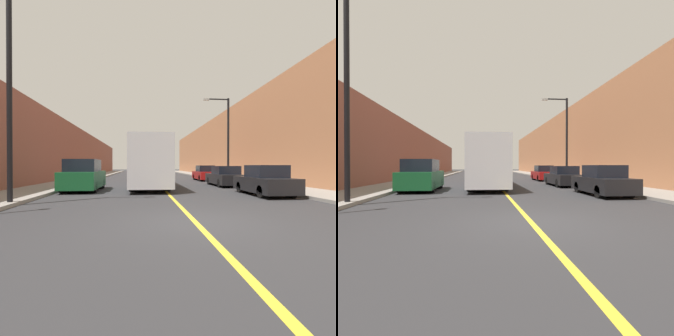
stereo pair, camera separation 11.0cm
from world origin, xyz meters
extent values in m
plane|color=#2D2D30|center=(0.00, 0.00, 0.00)|extent=(200.00, 200.00, 0.00)
cube|color=gray|center=(-7.74, 30.00, 0.07)|extent=(3.09, 72.00, 0.15)
cube|color=gray|center=(7.74, 30.00, 0.07)|extent=(3.09, 72.00, 0.15)
cube|color=brown|center=(-11.29, 30.00, 3.17)|extent=(4.00, 72.00, 6.35)
cube|color=#B2724C|center=(11.29, 30.00, 4.32)|extent=(4.00, 72.00, 8.64)
cube|color=gold|center=(0.00, 30.00, 0.00)|extent=(0.16, 72.00, 0.01)
cube|color=silver|center=(-0.95, 12.42, 1.79)|extent=(2.51, 11.54, 3.03)
cube|color=black|center=(-0.95, 6.68, 2.32)|extent=(2.13, 0.04, 1.36)
cylinder|color=black|center=(-1.93, 8.84, 0.46)|extent=(0.55, 0.93, 0.93)
cylinder|color=black|center=(0.03, 8.84, 0.46)|extent=(0.55, 0.93, 0.93)
cylinder|color=black|center=(-1.93, 16.00, 0.46)|extent=(0.55, 0.93, 0.93)
cylinder|color=black|center=(0.03, 16.00, 0.46)|extent=(0.55, 0.93, 0.93)
cube|color=#145128|center=(-4.98, 9.58, 0.70)|extent=(2.01, 4.74, 0.98)
cube|color=black|center=(-4.98, 9.34, 1.56)|extent=(1.77, 2.61, 0.74)
cube|color=black|center=(-4.98, 7.24, 0.87)|extent=(1.71, 0.04, 0.44)
cylinder|color=black|center=(-5.76, 8.11, 0.34)|extent=(0.44, 0.68, 0.68)
cylinder|color=black|center=(-4.20, 8.11, 0.34)|extent=(0.44, 0.68, 0.68)
cylinder|color=black|center=(-5.76, 11.05, 0.34)|extent=(0.44, 0.68, 0.68)
cylinder|color=black|center=(-4.20, 11.05, 0.34)|extent=(0.44, 0.68, 0.68)
cube|color=black|center=(4.98, 6.20, 0.56)|extent=(1.78, 4.33, 0.75)
cube|color=black|center=(4.98, 5.99, 1.25)|extent=(1.57, 1.95, 0.64)
cube|color=black|center=(4.98, 4.07, 0.69)|extent=(1.52, 0.04, 0.34)
cylinder|color=black|center=(4.28, 4.86, 0.31)|extent=(0.39, 0.62, 0.62)
cylinder|color=black|center=(5.68, 4.86, 0.31)|extent=(0.39, 0.62, 0.62)
cylinder|color=black|center=(4.28, 7.55, 0.31)|extent=(0.39, 0.62, 0.62)
cylinder|color=black|center=(5.68, 7.55, 0.31)|extent=(0.39, 0.62, 0.62)
cube|color=black|center=(4.88, 12.41, 0.55)|extent=(1.87, 4.64, 0.72)
cube|color=black|center=(4.88, 12.18, 1.21)|extent=(1.65, 2.09, 0.61)
cube|color=black|center=(4.88, 10.12, 0.67)|extent=(1.59, 0.04, 0.32)
cylinder|color=black|center=(4.15, 10.97, 0.31)|extent=(0.41, 0.62, 0.62)
cylinder|color=black|center=(5.61, 10.97, 0.31)|extent=(0.41, 0.62, 0.62)
cylinder|color=black|center=(4.15, 13.85, 0.31)|extent=(0.41, 0.62, 0.62)
cylinder|color=black|center=(5.61, 13.85, 0.31)|extent=(0.41, 0.62, 0.62)
cube|color=maroon|center=(5.08, 19.62, 0.56)|extent=(1.76, 4.45, 0.75)
cube|color=black|center=(5.08, 19.40, 1.25)|extent=(1.55, 2.00, 0.63)
cube|color=black|center=(5.08, 17.43, 0.69)|extent=(1.50, 0.04, 0.34)
cylinder|color=black|center=(4.39, 18.24, 0.31)|extent=(0.39, 0.62, 0.62)
cylinder|color=black|center=(5.76, 18.24, 0.31)|extent=(0.39, 0.62, 0.62)
cylinder|color=black|center=(4.39, 21.00, 0.31)|extent=(0.39, 0.62, 0.62)
cylinder|color=black|center=(5.76, 21.00, 0.31)|extent=(0.39, 0.62, 0.62)
cylinder|color=black|center=(-6.49, 3.61, 4.32)|extent=(0.20, 0.20, 8.34)
cylinder|color=black|center=(6.49, 16.34, 3.93)|extent=(0.20, 0.20, 7.56)
cylinder|color=black|center=(5.46, 16.34, 7.61)|extent=(2.06, 0.12, 0.12)
cube|color=#999993|center=(4.43, 16.34, 7.56)|extent=(0.50, 0.24, 0.16)
camera|label=1|loc=(-1.47, -7.00, 1.54)|focal=28.00mm
camera|label=2|loc=(-1.36, -7.01, 1.54)|focal=28.00mm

